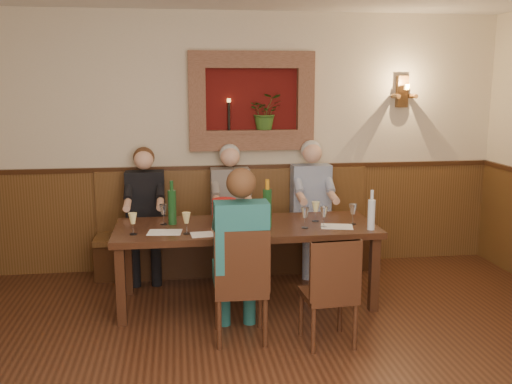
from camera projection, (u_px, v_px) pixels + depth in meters
room_shell at (285, 111)px, 3.26m from camera, size 6.04×6.04×2.82m
wainscoting at (283, 324)px, 3.51m from camera, size 6.02×6.02×1.15m
wall_niche at (256, 105)px, 6.18m from camera, size 1.36×0.30×1.06m
wall_sconce at (403, 92)px, 6.36m from camera, size 0.25×0.20×0.35m
dining_table at (246, 233)px, 5.29m from camera, size 2.40×0.90×0.75m
bench at (236, 241)px, 6.28m from camera, size 3.00×0.45×1.11m
chair_near_left at (241, 307)px, 4.58m from camera, size 0.43×0.43×0.95m
chair_near_right at (328, 313)px, 4.51m from camera, size 0.42×0.42×0.89m
person_bench_left at (146, 225)px, 6.00m from camera, size 0.40×0.50×1.39m
person_bench_mid at (231, 222)px, 6.12m from camera, size 0.41×0.50×1.41m
person_bench_right at (312, 218)px, 6.24m from camera, size 0.42×0.52×1.43m
person_chair_front at (240, 269)px, 4.53m from camera, size 0.42×0.51×1.42m
spittoon_bucket at (224, 212)px, 5.25m from camera, size 0.27×0.27×0.25m
wine_bottle_green_a at (267, 207)px, 5.18m from camera, size 0.09×0.09×0.44m
wine_bottle_green_b at (172, 206)px, 5.28m from camera, size 0.08×0.08×0.41m
water_bottle at (371, 214)px, 5.09m from camera, size 0.08×0.08×0.36m
tasting_sheet_a at (165, 232)px, 5.02m from camera, size 0.32×0.24×0.00m
tasting_sheet_b at (254, 226)px, 5.23m from camera, size 0.33×0.27×0.00m
tasting_sheet_c at (337, 226)px, 5.22m from camera, size 0.33×0.27×0.00m
tasting_sheet_d at (207, 234)px, 4.95m from camera, size 0.29×0.22×0.00m
wine_glass_0 at (133, 224)px, 4.93m from camera, size 0.08×0.08×0.19m
wine_glass_1 at (163, 214)px, 5.28m from camera, size 0.08×0.08×0.19m
wine_glass_2 at (186, 223)px, 4.95m from camera, size 0.08×0.08×0.19m
wine_glass_3 at (215, 213)px, 5.33m from camera, size 0.08×0.08×0.19m
wine_glass_4 at (234, 218)px, 5.15m from camera, size 0.08×0.08×0.19m
wine_glass_5 at (262, 211)px, 5.42m from camera, size 0.08×0.08×0.19m
wine_glass_6 at (305, 218)px, 5.16m from camera, size 0.08×0.08×0.19m
wine_glass_7 at (316, 212)px, 5.40m from camera, size 0.08×0.08×0.19m
wine_glass_8 at (353, 214)px, 5.30m from camera, size 0.08×0.08×0.19m
wine_glass_9 at (219, 225)px, 4.89m from camera, size 0.08×0.08×0.19m
wine_glass_10 at (324, 217)px, 5.19m from camera, size 0.08×0.08×0.19m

